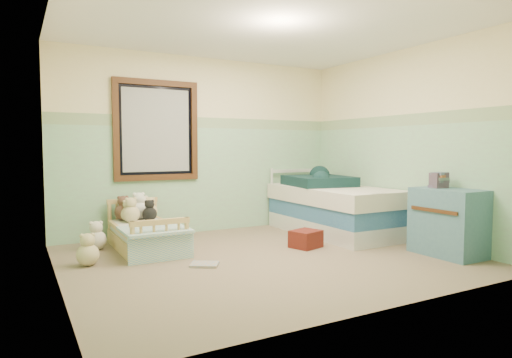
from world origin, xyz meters
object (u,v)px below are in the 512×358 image
toddler_bed_frame (146,242)px  red_pillow (306,239)px  floor_book (205,264)px  plush_floor_cream (96,240)px  plush_floor_tan (88,255)px  dresser (448,222)px  twin_bed_frame (334,226)px

toddler_bed_frame → red_pillow: size_ratio=3.90×
toddler_bed_frame → floor_book: bearing=-72.0°
plush_floor_cream → red_pillow: bearing=-25.7°
toddler_bed_frame → floor_book: toddler_bed_frame is taller
red_pillow → floor_book: size_ratio=1.19×
plush_floor_cream → red_pillow: (2.26, -1.09, -0.01)m
plush_floor_tan → dresser: dresser is taller
red_pillow → plush_floor_tan: bearing=171.2°
twin_bed_frame → dresser: dresser is taller
toddler_bed_frame → floor_book: (0.34, -1.04, -0.07)m
plush_floor_cream → plush_floor_tan: plush_floor_cream is taller
dresser → floor_book: bearing=160.7°
red_pillow → floor_book: red_pillow is taller
toddler_bed_frame → plush_floor_cream: size_ratio=5.59×
toddler_bed_frame → plush_floor_cream: 0.58m
plush_floor_tan → dresser: size_ratio=0.30×
plush_floor_tan → floor_book: size_ratio=0.82×
plush_floor_tan → dresser: 3.93m
toddler_bed_frame → red_pillow: 1.93m
toddler_bed_frame → plush_floor_tan: 0.86m
plush_floor_cream → twin_bed_frame: bearing=-9.7°
twin_bed_frame → red_pillow: (-0.87, -0.55, -0.01)m
dresser → floor_book: 2.76m
toddler_bed_frame → plush_floor_cream: (-0.52, 0.24, 0.03)m
toddler_bed_frame → plush_floor_tan: plush_floor_tan is taller
plush_floor_tan → twin_bed_frame: (3.33, 0.17, -0.00)m
twin_bed_frame → red_pillow: twin_bed_frame is taller
toddler_bed_frame → red_pillow: red_pillow is taller
dresser → red_pillow: bearing=137.1°
dresser → plush_floor_tan: bearing=157.9°
toddler_bed_frame → dresser: dresser is taller
plush_floor_cream → plush_floor_tan: (-0.19, -0.71, -0.00)m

